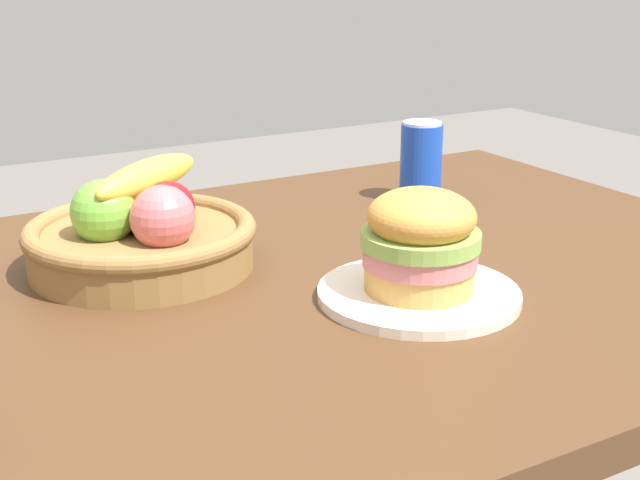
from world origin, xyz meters
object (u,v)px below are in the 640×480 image
Objects in this scene: plate at (419,294)px; soda_can at (421,161)px; fruit_basket at (141,233)px; sandwich at (421,240)px.

soda_can is at bearing 53.77° from plate.
soda_can is 0.50m from fruit_basket.
fruit_basket reaches higher than soda_can.
fruit_basket is (-0.49, -0.08, -0.02)m from soda_can.
sandwich reaches higher than plate.
fruit_basket is at bearing 133.01° from sandwich.
plate is 0.07m from sandwich.
sandwich is 0.42m from soda_can.
plate is 0.42m from soda_can.
soda_can is at bearing 9.40° from fruit_basket.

